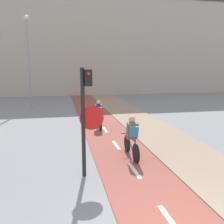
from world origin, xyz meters
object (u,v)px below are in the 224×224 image
(traffic_light_pole, at_px, (86,110))
(street_lamp_far, at_px, (28,52))
(cyclist_near, at_px, (132,138))
(cyclist_far, at_px, (99,115))

(traffic_light_pole, height_order, street_lamp_far, street_lamp_far)
(cyclist_near, bearing_deg, street_lamp_far, 111.17)
(cyclist_near, xyz_separation_m, cyclist_far, (-0.49, 4.26, -0.01))
(street_lamp_far, distance_m, cyclist_near, 12.96)
(traffic_light_pole, distance_m, street_lamp_far, 13.29)
(cyclist_near, bearing_deg, traffic_light_pole, -145.45)
(traffic_light_pole, xyz_separation_m, cyclist_near, (1.64, 1.13, -1.19))
(traffic_light_pole, relative_size, street_lamp_far, 0.45)
(street_lamp_far, bearing_deg, cyclist_far, -61.41)
(street_lamp_far, relative_size, cyclist_far, 4.01)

